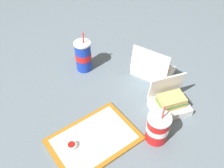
% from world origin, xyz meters
% --- Properties ---
extents(ground_plane, '(3.20, 3.20, 0.00)m').
position_xyz_m(ground_plane, '(0.00, 0.00, 0.00)').
color(ground_plane, slate).
extents(food_tray, '(0.41, 0.33, 0.01)m').
position_xyz_m(food_tray, '(-0.29, -0.17, 0.01)').
color(food_tray, '#A56619').
rests_on(food_tray, ground_plane).
extents(ketchup_cup, '(0.04, 0.04, 0.02)m').
position_xyz_m(ketchup_cup, '(-0.38, -0.13, 0.03)').
color(ketchup_cup, white).
rests_on(ketchup_cup, food_tray).
extents(napkin_stack, '(0.13, 0.13, 0.00)m').
position_xyz_m(napkin_stack, '(-0.34, -0.19, 0.02)').
color(napkin_stack, white).
rests_on(napkin_stack, food_tray).
extents(plastic_fork, '(0.11, 0.02, 0.00)m').
position_xyz_m(plastic_fork, '(-0.33, -0.08, 0.02)').
color(plastic_fork, white).
rests_on(plastic_fork, food_tray).
extents(clamshell_sandwich_left, '(0.22, 0.21, 0.17)m').
position_xyz_m(clamshell_sandwich_left, '(0.08, -0.31, 0.04)').
color(clamshell_sandwich_left, white).
rests_on(clamshell_sandwich_left, ground_plane).
extents(clamshell_sandwich_corner, '(0.19, 0.23, 0.19)m').
position_xyz_m(clamshell_sandwich_corner, '(0.24, -0.10, 0.05)').
color(clamshell_sandwich_corner, white).
rests_on(clamshell_sandwich_corner, ground_plane).
extents(soda_cup_front, '(0.09, 0.09, 0.24)m').
position_xyz_m(soda_cup_front, '(0.02, 0.22, 0.09)').
color(soda_cup_front, '#1938B7').
rests_on(soda_cup_front, ground_plane).
extents(soda_cup_left, '(0.10, 0.10, 0.20)m').
position_xyz_m(soda_cup_left, '(-0.09, -0.36, 0.07)').
color(soda_cup_left, red).
rests_on(soda_cup_left, ground_plane).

